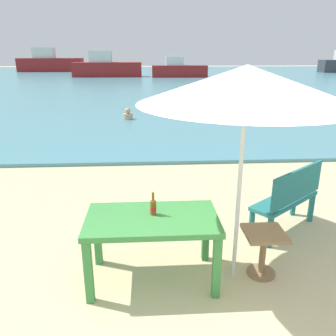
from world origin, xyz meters
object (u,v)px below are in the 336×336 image
at_px(swimmer_person, 128,115).
at_px(boat_sailboat, 50,63).
at_px(patio_umbrella, 247,85).
at_px(boat_ferry, 106,68).
at_px(picnic_table_green, 152,226).
at_px(beer_bottle_amber, 153,206).
at_px(bench_teal_center, 290,196).
at_px(side_table_wood, 263,247).
at_px(boat_fishing_trawler, 179,70).

xyz_separation_m(swimmer_person, boat_sailboat, (-10.82, 31.62, 0.82)).
relative_size(patio_umbrella, boat_ferry, 0.35).
relative_size(picnic_table_green, boat_sailboat, 0.19).
xyz_separation_m(beer_bottle_amber, boat_sailboat, (-11.56, 40.78, 0.21)).
distance_m(bench_teal_center, boat_ferry, 31.00).
distance_m(side_table_wood, boat_sailboat, 42.79).
relative_size(bench_teal_center, boat_ferry, 0.18).
xyz_separation_m(picnic_table_green, patio_umbrella, (0.91, -0.01, 1.47)).
height_order(boat_ferry, boat_fishing_trawler, boat_ferry).
bearing_deg(swimmer_person, beer_bottle_amber, -85.41).
bearing_deg(bench_teal_center, beer_bottle_amber, -154.52).
bearing_deg(boat_fishing_trawler, side_table_wood, -93.41).
bearing_deg(picnic_table_green, swimmer_person, 94.47).
bearing_deg(bench_teal_center, patio_umbrella, -135.46).
distance_m(picnic_table_green, side_table_wood, 1.27).
xyz_separation_m(side_table_wood, boat_ferry, (-5.05, 31.42, 0.57)).
xyz_separation_m(beer_bottle_amber, swimmer_person, (-0.74, 9.16, -0.61)).
relative_size(bench_teal_center, boat_sailboat, 0.15).
bearing_deg(boat_sailboat, swimmer_person, -71.11).
xyz_separation_m(picnic_table_green, boat_fishing_trawler, (3.05, 30.52, 0.11)).
distance_m(picnic_table_green, boat_fishing_trawler, 30.67).
bearing_deg(boat_sailboat, side_table_wood, -72.63).
xyz_separation_m(boat_ferry, boat_sailboat, (-7.73, 9.42, 0.14)).
xyz_separation_m(patio_umbrella, side_table_wood, (0.33, 0.02, -1.76)).
height_order(side_table_wood, boat_fishing_trawler, boat_fishing_trawler).
relative_size(swimmer_person, boat_fishing_trawler, 0.08).
bearing_deg(beer_bottle_amber, side_table_wood, -2.61).
xyz_separation_m(bench_teal_center, boat_ferry, (-5.71, 30.46, 0.39)).
bearing_deg(beer_bottle_amber, swimmer_person, 94.59).
bearing_deg(patio_umbrella, picnic_table_green, 179.14).
bearing_deg(boat_ferry, bench_teal_center, -79.38).
bearing_deg(patio_umbrella, bench_teal_center, 44.54).
relative_size(picnic_table_green, bench_teal_center, 1.20).
xyz_separation_m(picnic_table_green, swimmer_person, (-0.72, 9.22, -0.41)).
bearing_deg(swimmer_person, boat_ferry, 97.93).
relative_size(bench_teal_center, swimmer_person, 2.84).
height_order(bench_teal_center, boat_sailboat, boat_sailboat).
relative_size(picnic_table_green, beer_bottle_amber, 5.28).
height_order(beer_bottle_amber, boat_sailboat, boat_sailboat).
height_order(bench_teal_center, boat_ferry, boat_ferry).
bearing_deg(boat_fishing_trawler, swimmer_person, -100.04).
height_order(patio_umbrella, boat_ferry, boat_ferry).
xyz_separation_m(side_table_wood, bench_teal_center, (0.67, 0.95, 0.19)).
distance_m(bench_teal_center, boat_fishing_trawler, 29.58).
distance_m(beer_bottle_amber, swimmer_person, 9.21).
bearing_deg(picnic_table_green, boat_sailboat, 105.78).
height_order(beer_bottle_amber, boat_fishing_trawler, boat_fishing_trawler).
xyz_separation_m(side_table_wood, boat_fishing_trawler, (1.82, 30.51, 0.40)).
height_order(patio_umbrella, swimmer_person, patio_umbrella).
bearing_deg(beer_bottle_amber, picnic_table_green, -103.07).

